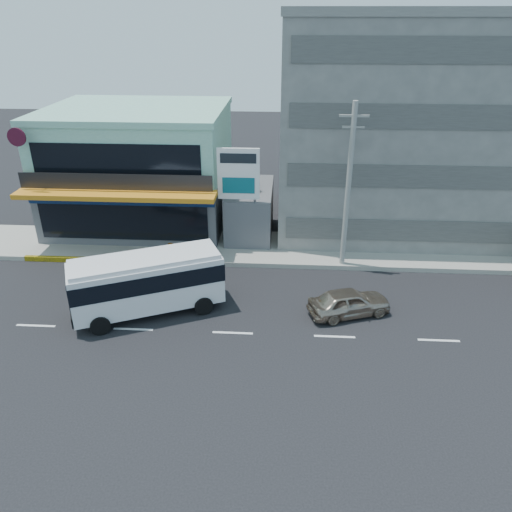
{
  "coord_description": "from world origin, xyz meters",
  "views": [
    {
      "loc": [
        2.43,
        -20.27,
        14.3
      ],
      "look_at": [
        0.89,
        4.2,
        2.2
      ],
      "focal_mm": 35.0,
      "sensor_mm": 36.0,
      "label": 1
    }
  ],
  "objects_px": {
    "satellite_dish": "(249,191)",
    "sedan": "(349,302)",
    "concrete_building": "(397,128)",
    "shop_building": "(141,170)",
    "utility_pole_near": "(348,188)",
    "motorcycle_rider": "(173,268)",
    "minibus": "(147,280)",
    "billboard": "(239,180)"
  },
  "relations": [
    {
      "from": "satellite_dish",
      "to": "sedan",
      "type": "relative_size",
      "value": 0.35
    },
    {
      "from": "concrete_building",
      "to": "sedan",
      "type": "xyz_separation_m",
      "value": [
        -4.13,
        -12.93,
        -6.27
      ]
    },
    {
      "from": "shop_building",
      "to": "concrete_building",
      "type": "relative_size",
      "value": 0.77
    },
    {
      "from": "satellite_dish",
      "to": "sedan",
      "type": "height_order",
      "value": "satellite_dish"
    },
    {
      "from": "satellite_dish",
      "to": "utility_pole_near",
      "type": "relative_size",
      "value": 0.15
    },
    {
      "from": "sedan",
      "to": "motorcycle_rider",
      "type": "height_order",
      "value": "motorcycle_rider"
    },
    {
      "from": "motorcycle_rider",
      "to": "minibus",
      "type": "bearing_deg",
      "value": -99.15
    },
    {
      "from": "minibus",
      "to": "satellite_dish",
      "type": "bearing_deg",
      "value": 64.0
    },
    {
      "from": "utility_pole_near",
      "to": "motorcycle_rider",
      "type": "xyz_separation_m",
      "value": [
        -10.0,
        -2.31,
        -4.34
      ]
    },
    {
      "from": "utility_pole_near",
      "to": "sedan",
      "type": "relative_size",
      "value": 2.34
    },
    {
      "from": "shop_building",
      "to": "billboard",
      "type": "relative_size",
      "value": 1.8
    },
    {
      "from": "utility_pole_near",
      "to": "sedan",
      "type": "xyz_separation_m",
      "value": [
        -0.13,
        -5.33,
        -4.42
      ]
    },
    {
      "from": "shop_building",
      "to": "satellite_dish",
      "type": "distance_m",
      "value": 8.54
    },
    {
      "from": "billboard",
      "to": "concrete_building",
      "type": "bearing_deg",
      "value": 28.92
    },
    {
      "from": "motorcycle_rider",
      "to": "utility_pole_near",
      "type": "bearing_deg",
      "value": 13.01
    },
    {
      "from": "satellite_dish",
      "to": "motorcycle_rider",
      "type": "distance_m",
      "value": 7.65
    },
    {
      "from": "shop_building",
      "to": "utility_pole_near",
      "type": "relative_size",
      "value": 1.24
    },
    {
      "from": "shop_building",
      "to": "motorcycle_rider",
      "type": "distance_m",
      "value": 10.23
    },
    {
      "from": "concrete_building",
      "to": "utility_pole_near",
      "type": "height_order",
      "value": "concrete_building"
    },
    {
      "from": "satellite_dish",
      "to": "minibus",
      "type": "xyz_separation_m",
      "value": [
        -4.55,
        -9.33,
        -1.67
      ]
    },
    {
      "from": "billboard",
      "to": "motorcycle_rider",
      "type": "bearing_deg",
      "value": -130.41
    },
    {
      "from": "billboard",
      "to": "sedan",
      "type": "relative_size",
      "value": 1.62
    },
    {
      "from": "minibus",
      "to": "sedan",
      "type": "distance_m",
      "value": 10.49
    },
    {
      "from": "sedan",
      "to": "shop_building",
      "type": "bearing_deg",
      "value": 30.57
    },
    {
      "from": "concrete_building",
      "to": "utility_pole_near",
      "type": "distance_m",
      "value": 8.79
    },
    {
      "from": "minibus",
      "to": "motorcycle_rider",
      "type": "relative_size",
      "value": 3.25
    },
    {
      "from": "shop_building",
      "to": "motorcycle_rider",
      "type": "xyz_separation_m",
      "value": [
        4.0,
        -8.86,
        -3.19
      ]
    },
    {
      "from": "billboard",
      "to": "utility_pole_near",
      "type": "bearing_deg",
      "value": -15.48
    },
    {
      "from": "satellite_dish",
      "to": "motorcycle_rider",
      "type": "bearing_deg",
      "value": -124.08
    },
    {
      "from": "concrete_building",
      "to": "sedan",
      "type": "bearing_deg",
      "value": -107.72
    },
    {
      "from": "minibus",
      "to": "motorcycle_rider",
      "type": "height_order",
      "value": "minibus"
    },
    {
      "from": "utility_pole_near",
      "to": "billboard",
      "type": "bearing_deg",
      "value": 164.52
    },
    {
      "from": "sedan",
      "to": "billboard",
      "type": "bearing_deg",
      "value": 22.91
    },
    {
      "from": "utility_pole_near",
      "to": "sedan",
      "type": "height_order",
      "value": "utility_pole_near"
    },
    {
      "from": "utility_pole_near",
      "to": "minibus",
      "type": "height_order",
      "value": "utility_pole_near"
    },
    {
      "from": "sedan",
      "to": "satellite_dish",
      "type": "bearing_deg",
      "value": 14.45
    },
    {
      "from": "satellite_dish",
      "to": "utility_pole_near",
      "type": "height_order",
      "value": "utility_pole_near"
    },
    {
      "from": "satellite_dish",
      "to": "minibus",
      "type": "bearing_deg",
      "value": -116.0
    },
    {
      "from": "billboard",
      "to": "sedan",
      "type": "distance_m",
      "value": 10.44
    },
    {
      "from": "concrete_building",
      "to": "minibus",
      "type": "bearing_deg",
      "value": -137.5
    },
    {
      "from": "sedan",
      "to": "minibus",
      "type": "bearing_deg",
      "value": 73.36
    },
    {
      "from": "billboard",
      "to": "sedan",
      "type": "bearing_deg",
      "value": -48.23
    }
  ]
}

